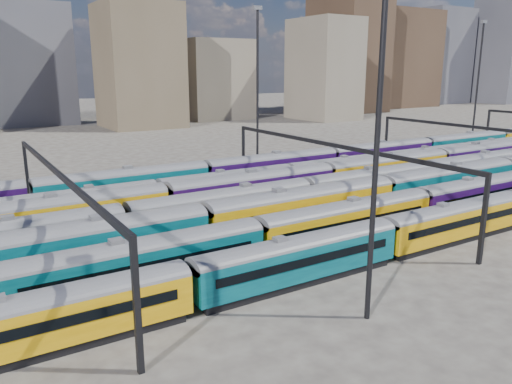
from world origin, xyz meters
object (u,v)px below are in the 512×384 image
rake_2 (204,222)px  mast_2 (379,108)px  rake_0 (512,204)px  rake_1 (420,203)px

rake_2 → mast_2: (3.80, -17.00, 11.07)m
rake_0 → rake_2: rake_2 is taller
rake_0 → mast_2: (-27.44, -7.00, 11.58)m
rake_2 → mast_2: mast_2 is taller
rake_1 → mast_2: 25.16m
rake_1 → mast_2: (-18.97, -12.00, 11.37)m
mast_2 → rake_2: bearing=102.6°
rake_1 → mast_2: bearing=-147.7°
rake_0 → rake_1: bearing=149.4°
rake_0 → rake_2: bearing=162.2°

